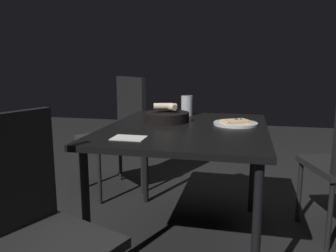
# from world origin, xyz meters

# --- Properties ---
(ground) EXTENTS (8.00, 8.00, 0.00)m
(ground) POSITION_xyz_m (0.00, 0.00, 0.00)
(ground) COLOR black
(dining_table) EXTENTS (0.91, 1.12, 0.70)m
(dining_table) POSITION_xyz_m (0.00, 0.00, 0.65)
(dining_table) COLOR black
(dining_table) RESTS_ON ground
(pizza_plate) EXTENTS (0.26, 0.26, 0.04)m
(pizza_plate) POSITION_xyz_m (-0.27, -0.13, 0.71)
(pizza_plate) COLOR white
(pizza_plate) RESTS_ON dining_table
(bread_basket) EXTENTS (0.28, 0.28, 0.12)m
(bread_basket) POSITION_xyz_m (0.15, -0.14, 0.74)
(bread_basket) COLOR black
(bread_basket) RESTS_ON dining_table
(beer_glass) EXTENTS (0.08, 0.08, 0.14)m
(beer_glass) POSITION_xyz_m (0.07, -0.42, 0.76)
(beer_glass) COLOR silver
(beer_glass) RESTS_ON dining_table
(napkin) EXTENTS (0.16, 0.12, 0.00)m
(napkin) POSITION_xyz_m (0.22, 0.36, 0.71)
(napkin) COLOR white
(napkin) RESTS_ON dining_table
(chair_near) EXTENTS (0.62, 0.62, 0.95)m
(chair_near) POSITION_xyz_m (0.68, -0.71, 0.54)
(chair_near) COLOR #2B2B2B
(chair_near) RESTS_ON ground
(chair_far) EXTENTS (0.57, 0.57, 0.89)m
(chair_far) POSITION_xyz_m (0.43, 0.89, 0.50)
(chair_far) COLOR black
(chair_far) RESTS_ON ground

